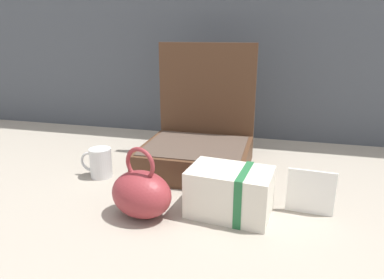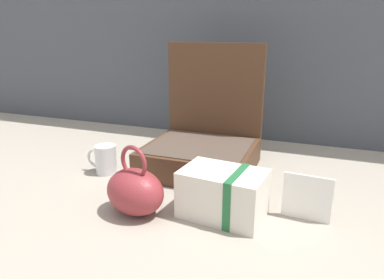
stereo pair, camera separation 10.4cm
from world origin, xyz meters
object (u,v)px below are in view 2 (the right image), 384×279
coffee_mug (105,159)px  info_card_left (307,198)px  teal_pouch_handbag (135,191)px  cream_toiletry_bag (224,194)px  open_suitcase (203,143)px

coffee_mug → info_card_left: size_ratio=0.91×
teal_pouch_handbag → info_card_left: size_ratio=1.61×
cream_toiletry_bag → info_card_left: cream_toiletry_bag is taller
info_card_left → cream_toiletry_bag: bearing=-160.5°
open_suitcase → teal_pouch_handbag: open_suitcase is taller
cream_toiletry_bag → open_suitcase: bearing=117.6°
teal_pouch_handbag → coffee_mug: bearing=138.6°
open_suitcase → teal_pouch_handbag: 0.38m
open_suitcase → cream_toiletry_bag: 0.35m
open_suitcase → coffee_mug: (-0.30, -0.17, -0.04)m
teal_pouch_handbag → coffee_mug: (-0.23, 0.21, -0.02)m
info_card_left → coffee_mug: bearing=177.2°
coffee_mug → info_card_left: bearing=-7.2°
cream_toiletry_bag → info_card_left: bearing=15.1°
open_suitcase → coffee_mug: open_suitcase is taller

